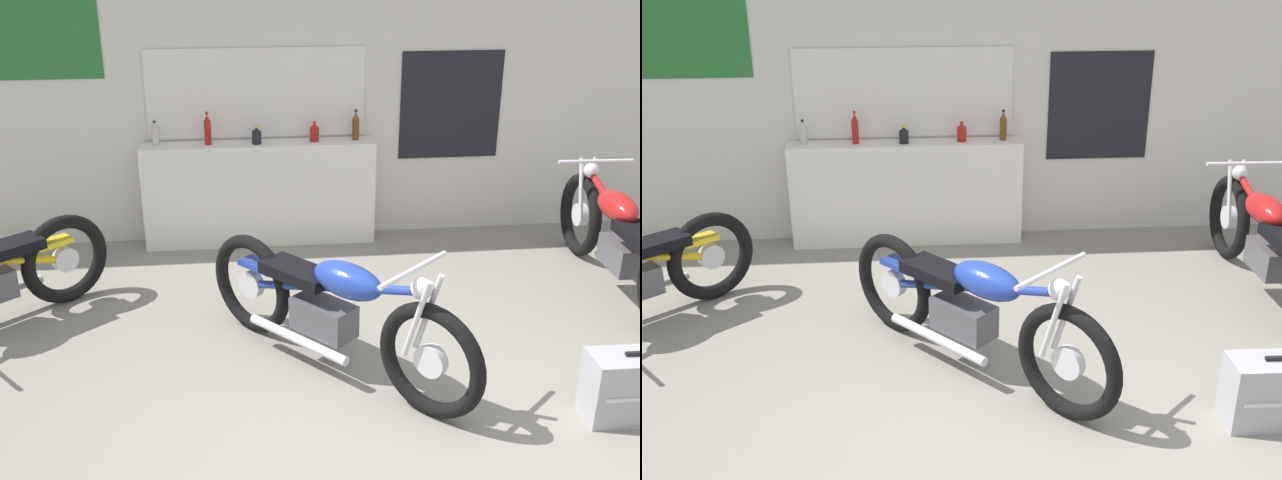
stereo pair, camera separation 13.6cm
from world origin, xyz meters
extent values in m
plane|color=gray|center=(0.00, 0.00, 0.00)|extent=(24.00, 24.00, 0.00)
cube|color=beige|center=(0.00, 3.28, 1.40)|extent=(10.00, 0.06, 2.80)
cube|color=silver|center=(-0.76, 3.25, 1.37)|extent=(1.89, 0.01, 0.73)
cube|color=beige|center=(-0.76, 3.24, 1.37)|extent=(1.95, 0.01, 0.79)
cube|color=black|center=(1.02, 3.25, 1.22)|extent=(0.94, 0.01, 0.99)
cube|color=#23662D|center=(-2.56, 3.25, 1.89)|extent=(0.99, 0.01, 0.74)
cube|color=silver|center=(-0.76, 3.10, 0.48)|extent=(2.10, 0.28, 0.95)
cylinder|color=#B7B2A8|center=(-1.66, 3.13, 1.03)|extent=(0.06, 0.06, 0.16)
cone|color=#B7B2A8|center=(-1.66, 3.13, 1.13)|extent=(0.05, 0.05, 0.04)
cylinder|color=black|center=(-1.66, 3.13, 1.16)|extent=(0.02, 0.02, 0.02)
cylinder|color=maroon|center=(-1.20, 3.10, 1.06)|extent=(0.06, 0.06, 0.21)
cone|color=maroon|center=(-1.20, 3.10, 1.19)|extent=(0.05, 0.05, 0.06)
cylinder|color=red|center=(-1.20, 3.10, 1.23)|extent=(0.02, 0.02, 0.02)
cylinder|color=black|center=(-0.78, 3.08, 1.01)|extent=(0.08, 0.08, 0.12)
cone|color=black|center=(-0.78, 3.08, 1.08)|extent=(0.07, 0.07, 0.03)
cylinder|color=gold|center=(-0.78, 3.08, 1.10)|extent=(0.03, 0.03, 0.01)
cylinder|color=maroon|center=(-0.26, 3.11, 1.01)|extent=(0.08, 0.08, 0.13)
cone|color=maroon|center=(-0.26, 3.11, 1.10)|extent=(0.07, 0.07, 0.04)
cylinder|color=red|center=(-0.26, 3.11, 1.12)|extent=(0.03, 0.03, 0.01)
cylinder|color=#5B3814|center=(0.12, 3.13, 1.05)|extent=(0.06, 0.06, 0.20)
cone|color=#5B3814|center=(0.12, 3.13, 1.18)|extent=(0.05, 0.05, 0.06)
cylinder|color=black|center=(0.12, 3.13, 1.22)|extent=(0.03, 0.03, 0.02)
torus|color=black|center=(2.06, 2.53, 0.37)|extent=(0.13, 0.74, 0.74)
cylinder|color=silver|center=(2.06, 2.53, 0.37)|extent=(0.08, 0.21, 0.20)
cube|color=#4C4C51|center=(2.03, 1.68, 0.35)|extent=(0.24, 0.44, 0.22)
cylinder|color=#B21919|center=(2.03, 1.68, 0.57)|extent=(0.11, 1.41, 0.46)
ellipsoid|color=#B21919|center=(2.04, 1.88, 0.68)|extent=(0.26, 0.53, 0.22)
cylinder|color=silver|center=(2.00, 2.45, 0.64)|extent=(0.04, 0.18, 0.53)
cylinder|color=silver|center=(2.12, 2.45, 0.64)|extent=(0.04, 0.18, 0.53)
cylinder|color=silver|center=(2.05, 2.37, 0.91)|extent=(0.64, 0.05, 0.03)
sphere|color=silver|center=(2.05, 2.43, 0.81)|extent=(0.13, 0.13, 0.13)
torus|color=black|center=(0.14, 0.29, 0.37)|extent=(0.56, 0.61, 0.73)
cylinder|color=silver|center=(0.14, 0.29, 0.37)|extent=(0.19, 0.20, 0.20)
torus|color=black|center=(-0.88, 1.44, 0.37)|extent=(0.56, 0.61, 0.73)
cylinder|color=silver|center=(-0.88, 1.44, 0.37)|extent=(0.19, 0.20, 0.20)
cube|color=#4C4C51|center=(-0.42, 0.92, 0.35)|extent=(0.45, 0.47, 0.22)
cylinder|color=navy|center=(-0.42, 0.92, 0.57)|extent=(0.98, 1.08, 0.46)
ellipsoid|color=navy|center=(-0.29, 0.77, 0.68)|extent=(0.53, 0.55, 0.22)
cube|color=black|center=(-0.58, 1.10, 0.60)|extent=(0.53, 0.55, 0.08)
cube|color=navy|center=(-0.82, 1.37, 0.54)|extent=(0.31, 0.32, 0.04)
cylinder|color=silver|center=(0.14, 0.39, 0.64)|extent=(0.15, 0.16, 0.53)
cylinder|color=silver|center=(0.05, 0.31, 0.64)|extent=(0.15, 0.16, 0.53)
cylinder|color=silver|center=(0.04, 0.41, 0.91)|extent=(0.50, 0.45, 0.03)
sphere|color=silver|center=(0.08, 0.36, 0.81)|extent=(0.13, 0.13, 0.13)
cylinder|color=silver|center=(-0.60, 0.91, 0.20)|extent=(0.61, 0.67, 0.06)
torus|color=black|center=(-2.31, 2.05, 0.36)|extent=(0.61, 0.54, 0.71)
cylinder|color=silver|center=(-2.31, 2.05, 0.36)|extent=(0.20, 0.18, 0.19)
cube|color=black|center=(-2.63, 1.78, 0.58)|extent=(0.52, 0.49, 0.08)
cube|color=yellow|center=(-2.37, 2.00, 0.52)|extent=(0.30, 0.29, 0.04)
cube|color=#9E9EA3|center=(1.36, 0.13, 0.21)|extent=(0.61, 0.27, 0.42)
camera|label=1|loc=(-0.92, -3.41, 2.72)|focal=42.00mm
camera|label=2|loc=(-0.78, -3.42, 2.72)|focal=42.00mm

